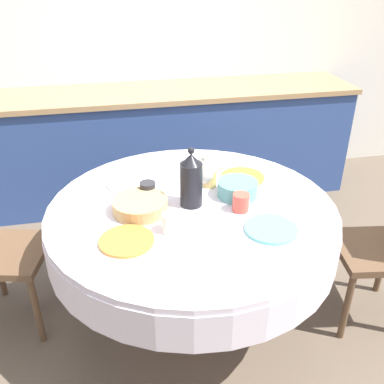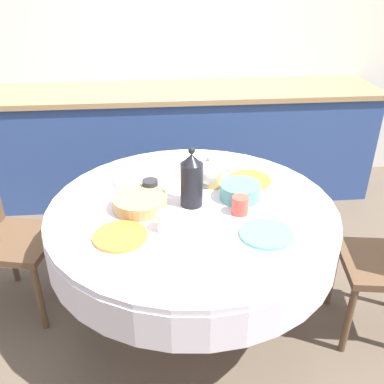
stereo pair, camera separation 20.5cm
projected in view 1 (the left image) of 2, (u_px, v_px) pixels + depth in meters
The scene contains 16 objects.
ground_plane at pixel (192, 318), 2.46m from camera, with size 12.00×12.00×0.00m, color brown.
wall_back at pixel (144, 31), 3.42m from camera, with size 7.00×0.05×2.60m.
kitchen_counter at pixel (154, 144), 3.55m from camera, with size 3.24×0.64×0.91m.
dining_table at pixel (192, 227), 2.15m from camera, with size 1.43×1.43×0.75m.
plate_near_left at pixel (127, 241), 1.83m from camera, with size 0.24×0.24×0.01m, color orange.
cup_near_left at pixel (171, 223), 1.88m from camera, with size 0.08×0.08×0.09m, color white.
plate_near_right at pixel (271, 229), 1.91m from camera, with size 0.24×0.24×0.01m, color #60BCB7.
cup_near_right at pixel (241, 202), 2.04m from camera, with size 0.08×0.08×0.09m, color #CC4C3D.
plate_far_left at pixel (129, 183), 2.30m from camera, with size 0.24×0.24×0.01m, color white.
cup_far_left at pixel (148, 190), 2.15m from camera, with size 0.08×0.08×0.09m, color #28282D.
plate_far_right at pixel (242, 177), 2.36m from camera, with size 0.24×0.24×0.01m, color yellow.
cup_far_right at pixel (209, 178), 2.27m from camera, with size 0.08×0.08×0.09m, color #DBB766.
coffee_carafe at pixel (191, 180), 2.05m from camera, with size 0.11×0.11×0.30m.
teapot at pixel (204, 171), 2.26m from camera, with size 0.19×0.14×0.18m.
bread_basket at pixel (140, 206), 2.04m from camera, with size 0.26×0.26×0.06m, color tan.
fruit_bowl at pixel (237, 189), 2.17m from camera, with size 0.20×0.20×0.08m, color #569993.
Camera 1 is at (-0.37, -1.76, 1.82)m, focal length 40.00 mm.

